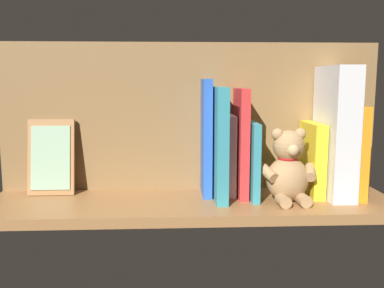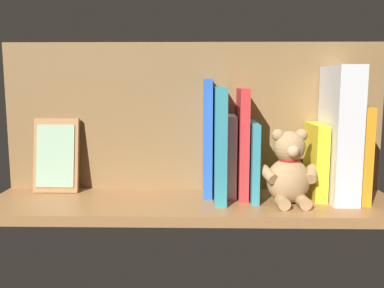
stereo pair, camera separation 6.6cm
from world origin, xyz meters
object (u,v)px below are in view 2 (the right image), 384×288
Objects in this scene: book_0 at (357,153)px; dictionary_thick_white at (339,133)px; teddy_bear at (289,171)px; picture_frame_leaning at (56,156)px.

book_0 is 6.17cm from dictionary_thick_white.
teddy_bear is at bearing 18.82° from dictionary_thick_white.
picture_frame_leaning is at bearing -4.53° from dictionary_thick_white.
dictionary_thick_white is 14.66cm from teddy_bear.
book_0 reaches higher than picture_frame_leaning.
book_0 is 0.70× the size of dictionary_thick_white.
picture_frame_leaning is (65.69, -5.21, -6.19)cm from dictionary_thick_white.
teddy_bear is 0.92× the size of picture_frame_leaning.
picture_frame_leaning reaches higher than teddy_bear.
dictionary_thick_white reaches higher than picture_frame_leaning.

